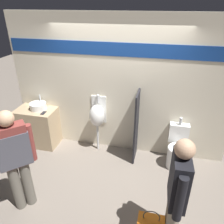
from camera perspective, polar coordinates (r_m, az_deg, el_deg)
The scene contains 10 objects.
ground_plane at distance 4.40m, azimuth -0.53°, elevation -13.27°, with size 16.00×16.00×0.00m, color #70665B.
display_wall at distance 4.20m, azimuth 1.37°, elevation 6.40°, with size 4.28×0.07×2.70m.
sink_counter at distance 4.99m, azimuth -18.73°, elevation -3.70°, with size 0.82×0.50×0.83m.
sink_basin at distance 4.78m, azimuth -18.76°, elevation 1.49°, with size 0.34×0.34×0.27m.
cell_phone at distance 4.60m, azimuth -17.49°, elevation -0.23°, with size 0.07×0.14×0.01m.
divider_near_counter at distance 4.19m, azimuth 6.34°, elevation -3.91°, with size 0.03×0.49×1.41m.
urinal_near_counter at distance 4.36m, azimuth -3.89°, elevation -0.91°, with size 0.31×0.31×1.21m.
toilet at distance 4.36m, azimuth 16.64°, elevation -9.51°, with size 0.37×0.53×0.93m.
person_in_vest at distance 3.34m, azimuth -24.09°, elevation -10.31°, with size 0.46×0.45×1.64m.
person_with_lanyard at distance 2.75m, azimuth 16.51°, elevation -19.71°, with size 0.21×0.57×1.63m.
Camera 1 is at (0.81, -3.25, 2.85)m, focal length 35.00 mm.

